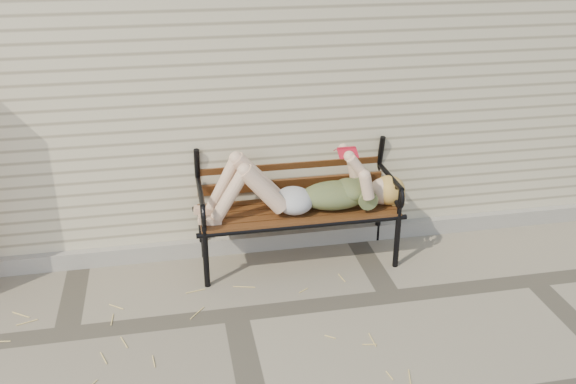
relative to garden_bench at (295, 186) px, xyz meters
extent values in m
plane|color=gray|center=(-0.63, -0.81, -0.67)|extent=(80.00, 80.00, 0.00)
cube|color=beige|center=(-0.63, 2.19, 0.83)|extent=(8.00, 4.00, 3.00)
cube|color=#9C988D|center=(-0.63, 0.16, -0.59)|extent=(8.00, 0.10, 0.15)
cylinder|color=black|center=(-0.81, -0.36, -0.42)|extent=(0.05, 0.05, 0.49)
cylinder|color=black|center=(-0.81, 0.13, -0.42)|extent=(0.05, 0.05, 0.49)
cylinder|color=black|center=(0.81, -0.36, -0.42)|extent=(0.05, 0.05, 0.49)
cylinder|color=black|center=(0.81, 0.13, -0.42)|extent=(0.05, 0.05, 0.49)
cube|color=#5B3417|center=(0.00, -0.12, -0.18)|extent=(1.67, 0.54, 0.03)
cylinder|color=black|center=(0.00, -0.36, -0.20)|extent=(1.76, 0.04, 0.04)
cylinder|color=black|center=(0.00, 0.13, -0.20)|extent=(1.76, 0.04, 0.04)
torus|color=black|center=(0.00, 0.25, 0.37)|extent=(0.30, 0.04, 0.30)
ellipsoid|color=#092A3F|center=(0.31, -0.15, -0.04)|extent=(0.59, 0.34, 0.23)
ellipsoid|color=#092A3F|center=(0.44, -0.15, -0.01)|extent=(0.29, 0.33, 0.18)
ellipsoid|color=#A5A4A9|center=(-0.04, -0.15, -0.06)|extent=(0.33, 0.37, 0.21)
sphere|color=#D0AA8C|center=(0.74, -0.15, -0.04)|extent=(0.24, 0.24, 0.24)
ellipsoid|color=tan|center=(0.79, -0.15, -0.04)|extent=(0.27, 0.28, 0.25)
cube|color=#B01426|center=(0.40, -0.15, 0.37)|extent=(0.15, 0.02, 0.02)
cube|color=white|center=(0.40, -0.19, 0.34)|extent=(0.15, 0.10, 0.06)
cube|color=white|center=(0.40, -0.10, 0.34)|extent=(0.15, 0.10, 0.06)
cube|color=#B01426|center=(0.40, -0.20, 0.35)|extent=(0.16, 0.10, 0.06)
cube|color=#B01426|center=(0.40, -0.10, 0.35)|extent=(0.16, 0.10, 0.06)
cylinder|color=#DABC6A|center=(-1.67, -0.58, -0.66)|extent=(0.15, 0.03, 0.01)
cylinder|color=#DABC6A|center=(0.12, -1.39, -0.66)|extent=(0.16, 0.06, 0.01)
cylinder|color=#DABC6A|center=(-2.02, -0.55, -0.66)|extent=(0.15, 0.04, 0.01)
cylinder|color=#DABC6A|center=(-1.25, -0.97, -0.66)|extent=(0.08, 0.14, 0.01)
cylinder|color=#DABC6A|center=(-0.59, -1.04, -0.66)|extent=(0.10, 0.07, 0.01)
cylinder|color=#DABC6A|center=(-0.89, -1.12, -0.66)|extent=(0.08, 0.10, 0.01)
cylinder|color=#DABC6A|center=(-0.81, -1.27, -0.66)|extent=(0.09, 0.04, 0.01)
cylinder|color=#DABC6A|center=(-0.79, -1.50, -0.66)|extent=(0.15, 0.07, 0.01)
cylinder|color=#DABC6A|center=(-0.71, -0.71, -0.66)|extent=(0.02, 0.14, 0.01)
cylinder|color=#DABC6A|center=(-2.06, -1.27, -0.66)|extent=(0.13, 0.13, 0.01)
cylinder|color=#DABC6A|center=(-0.21, -1.30, -0.66)|extent=(0.12, 0.10, 0.01)
cylinder|color=#DABC6A|center=(-1.15, -0.84, -0.66)|extent=(0.13, 0.09, 0.01)
cylinder|color=#DABC6A|center=(-1.55, -0.77, -0.66)|extent=(0.13, 0.04, 0.01)
cylinder|color=#DABC6A|center=(-1.02, -0.74, -0.66)|extent=(0.03, 0.09, 0.01)
camera|label=1|loc=(-1.03, -4.90, 2.22)|focal=40.00mm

